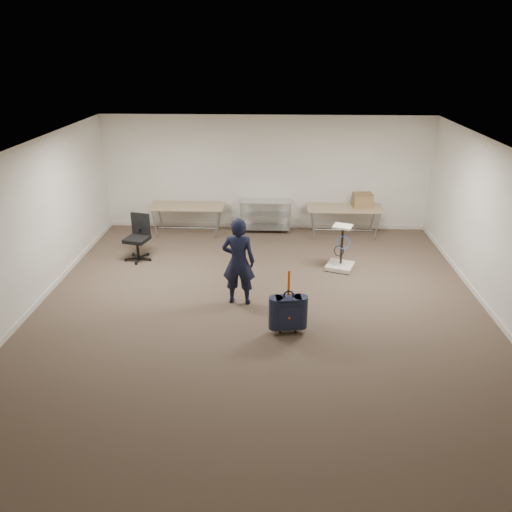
{
  "coord_description": "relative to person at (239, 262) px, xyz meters",
  "views": [
    {
      "loc": [
        0.24,
        -7.55,
        4.32
      ],
      "look_at": [
        -0.08,
        0.3,
        0.98
      ],
      "focal_mm": 35.0,
      "sensor_mm": 36.0,
      "label": 1
    }
  ],
  "objects": [
    {
      "name": "equipment_cart",
      "position": [
        2.0,
        1.55,
        -0.55
      ],
      "size": [
        0.67,
        0.67,
        0.96
      ],
      "color": "beige",
      "rests_on": "ground"
    },
    {
      "name": "office_chair",
      "position": [
        -2.32,
        1.89,
        -0.5
      ],
      "size": [
        0.6,
        0.6,
        0.99
      ],
      "color": "black",
      "rests_on": "ground"
    },
    {
      "name": "wire_shelf",
      "position": [
        0.39,
        3.76,
        -0.36
      ],
      "size": [
        1.22,
        0.47,
        0.8
      ],
      "color": "silver",
      "rests_on": "ground"
    },
    {
      "name": "folding_table_right",
      "position": [
        2.29,
        3.51,
        -0.13
      ],
      "size": [
        1.8,
        0.75,
        0.73
      ],
      "color": "#9D8360",
      "rests_on": "ground"
    },
    {
      "name": "person",
      "position": [
        0.0,
        0.0,
        0.0
      ],
      "size": [
        0.61,
        0.43,
        1.61
      ],
      "primitive_type": "imported",
      "rotation": [
        0.0,
        0.0,
        3.07
      ],
      "color": "black",
      "rests_on": "ground"
    },
    {
      "name": "room_shell",
      "position": [
        0.39,
        0.94,
        -0.75
      ],
      "size": [
        8.0,
        9.0,
        9.0
      ],
      "color": "beige",
      "rests_on": "ground"
    },
    {
      "name": "folding_table_left",
      "position": [
        -1.51,
        3.51,
        -0.13
      ],
      "size": [
        1.8,
        0.75,
        0.73
      ],
      "color": "#9D8360",
      "rests_on": "ground"
    },
    {
      "name": "ground",
      "position": [
        0.39,
        -0.44,
        -0.8
      ],
      "size": [
        9.0,
        9.0,
        0.0
      ],
      "primitive_type": "plane",
      "color": "#4E3B2F",
      "rests_on": "ground"
    },
    {
      "name": "cardboard_box",
      "position": [
        2.7,
        3.56,
        0.09
      ],
      "size": [
        0.48,
        0.38,
        0.33
      ],
      "primitive_type": "cube",
      "rotation": [
        0.0,
        0.0,
        0.1
      ],
      "color": "olive",
      "rests_on": "folding_table_right"
    },
    {
      "name": "suitcase",
      "position": [
        0.86,
        -1.01,
        -0.43
      ],
      "size": [
        0.43,
        0.28,
        1.1
      ],
      "color": "black",
      "rests_on": "ground"
    }
  ]
}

